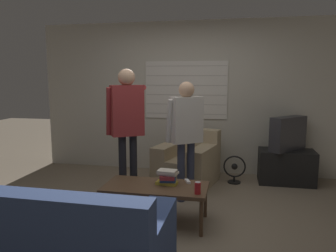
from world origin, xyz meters
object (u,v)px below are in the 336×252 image
couch_blue (35,247)px  coffee_table (156,189)px  tv (288,134)px  person_left_standing (127,118)px  floor_fan (234,169)px  armchair_beige (188,162)px  soda_can (198,188)px  book_stack (167,177)px  person_right_standing (186,127)px  spare_remote (188,181)px

couch_blue → coffee_table: 1.45m
tv → person_left_standing: size_ratio=0.35×
tv → floor_fan: tv is taller
armchair_beige → person_left_standing: (-0.68, -0.86, 0.78)m
armchair_beige → soda_can: armchair_beige is taller
book_stack → soda_can: bearing=-32.4°
person_right_standing → book_stack: (-0.11, -0.66, -0.47)m
couch_blue → tv: bearing=53.5°
armchair_beige → tv: 1.58m
spare_remote → floor_fan: (0.53, 1.41, -0.23)m
coffee_table → spare_remote: size_ratio=8.52×
couch_blue → floor_fan: size_ratio=4.77×
soda_can → spare_remote: size_ratio=0.93×
coffee_table → book_stack: 0.18m
coffee_table → spare_remote: 0.38m
couch_blue → armchair_beige: (0.80, 2.77, 0.01)m
armchair_beige → spare_remote: size_ratio=7.84×
couch_blue → person_left_standing: person_left_standing is taller
soda_can → person_left_standing: bearing=142.3°
armchair_beige → person_right_standing: size_ratio=0.68×
person_left_standing → book_stack: person_left_standing is taller
coffee_table → tv: (1.64, 1.74, 0.39)m
coffee_table → tv: tv is taller
armchair_beige → tv: size_ratio=1.74×
person_right_standing → soda_can: 1.06m
book_stack → floor_fan: 1.72m
tv → book_stack: 2.28m
person_left_standing → spare_remote: bearing=-58.9°
armchair_beige → coffee_table: bearing=98.2°
person_right_standing → tv: bearing=0.8°
coffee_table → soda_can: 0.53m
couch_blue → person_right_standing: (0.88, 2.02, 0.67)m
couch_blue → person_right_standing: bearing=67.0°
person_right_standing → coffee_table: bearing=-142.6°
coffee_table → spare_remote: spare_remote is taller
tv → person_left_standing: person_left_standing is taller
armchair_beige → soda_can: size_ratio=8.42×
couch_blue → book_stack: (0.77, 1.36, 0.20)m
couch_blue → soda_can: (1.14, 1.12, 0.17)m
tv → book_stack: (-1.52, -1.68, -0.26)m
couch_blue → coffee_table: (0.65, 1.29, 0.07)m
tv → floor_fan: size_ratio=1.42×
couch_blue → tv: 3.83m
armchair_beige → soda_can: 1.69m
armchair_beige → floor_fan: 0.73m
couch_blue → armchair_beige: couch_blue is taller
floor_fan → person_right_standing: bearing=-126.3°
person_right_standing → couch_blue: bearing=-148.6°
soda_can → floor_fan: size_ratio=0.29×
tv → soda_can: tv is taller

